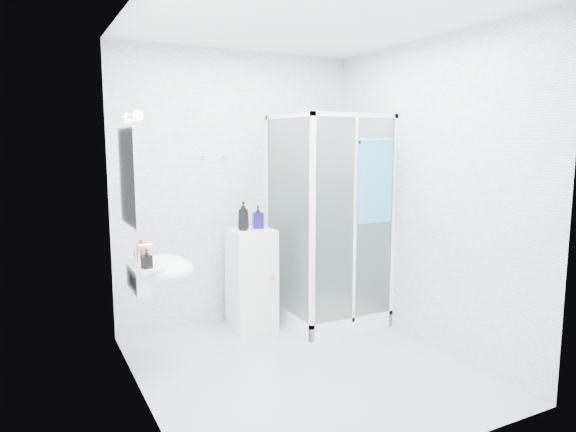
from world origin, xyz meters
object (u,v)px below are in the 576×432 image
wall_basin (159,270)px  shampoo_bottle_a (243,216)px  hand_towel (375,179)px  soap_dispenser_orange (141,250)px  storage_cabinet (252,279)px  shower_enclosure (325,279)px  soap_dispenser_black (147,259)px  shampoo_bottle_b (258,217)px

wall_basin → shampoo_bottle_a: (0.91, 0.54, 0.28)m
hand_towel → soap_dispenser_orange: size_ratio=4.93×
wall_basin → soap_dispenser_orange: size_ratio=3.68×
soap_dispenser_orange → hand_towel: bearing=-5.9°
storage_cabinet → soap_dispenser_orange: bearing=-157.5°
shower_enclosure → soap_dispenser_black: 1.91m
wall_basin → shower_enclosure: bearing=10.8°
storage_cabinet → shampoo_bottle_a: shampoo_bottle_a is taller
hand_towel → soap_dispenser_orange: hand_towel is taller
soap_dispenser_black → shampoo_bottle_a: bearing=34.7°
wall_basin → hand_towel: bearing=-2.5°
storage_cabinet → soap_dispenser_orange: (-1.09, -0.43, 0.47)m
soap_dispenser_black → shower_enclosure: bearing=15.3°
storage_cabinet → soap_dispenser_black: bearing=-146.1°
shower_enclosure → storage_cabinet: size_ratio=2.12×
soap_dispenser_orange → shampoo_bottle_b: bearing=21.4°
shower_enclosure → soap_dispenser_orange: shower_enclosure is taller
shower_enclosure → storage_cabinet: (-0.66, 0.24, 0.02)m
wall_basin → soap_dispenser_black: wall_basin is taller
shampoo_bottle_a → soap_dispenser_black: shampoo_bottle_a is taller
shampoo_bottle_a → hand_towel: bearing=-32.0°
shampoo_bottle_b → soap_dispenser_black: (-1.20, -0.75, -0.12)m
wall_basin → soap_dispenser_black: 0.25m
wall_basin → hand_towel: 2.02m
hand_towel → soap_dispenser_black: size_ratio=5.47×
storage_cabinet → soap_dispenser_orange: soap_dispenser_orange is taller
shampoo_bottle_a → shampoo_bottle_b: bearing=13.4°
wall_basin → soap_dispenser_orange: bearing=129.6°
shower_enclosure → shampoo_bottle_b: size_ratio=9.32×
storage_cabinet → wall_basin: bearing=-149.9°
shampoo_bottle_a → shower_enclosure: bearing=-17.0°
storage_cabinet → soap_dispenser_black: 1.41m
soap_dispenser_black → soap_dispenser_orange: bearing=85.5°
shower_enclosure → shampoo_bottle_a: size_ratio=7.43×
wall_basin → shampoo_bottle_a: shampoo_bottle_a is taller
wall_basin → soap_dispenser_black: (-0.12, -0.17, 0.13)m
shampoo_bottle_a → soap_dispenser_black: 1.27m
shower_enclosure → shampoo_bottle_b: shower_enclosure is taller
shower_enclosure → hand_towel: (0.26, -0.40, 0.98)m
shower_enclosure → soap_dispenser_orange: size_ratio=13.15×
hand_towel → shampoo_bottle_b: bearing=141.6°
shampoo_bottle_a → soap_dispenser_black: size_ratio=1.96×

